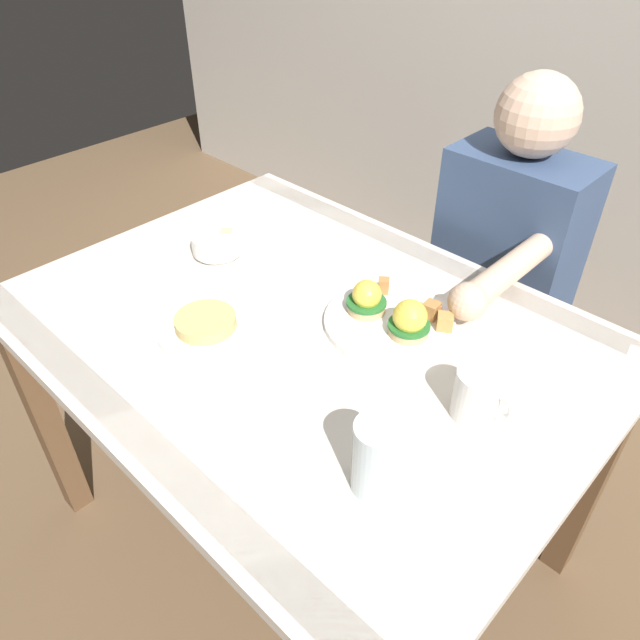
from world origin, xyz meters
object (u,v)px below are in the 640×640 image
object	(u,v)px
water_glass_near	(377,461)
eggs_benedict_plate	(391,316)
coffee_mug	(478,393)
fruit_bowl	(217,243)
side_plate	(206,326)
dining_table	(303,363)
fork	(179,416)
diner_person	(499,269)

from	to	relation	value
water_glass_near	eggs_benedict_plate	bearing A→B (deg)	125.21
coffee_mug	eggs_benedict_plate	bearing A→B (deg)	160.26
fruit_bowl	water_glass_near	size ratio (longest dim) A/B	0.92
eggs_benedict_plate	fruit_bowl	bearing A→B (deg)	-171.57
water_glass_near	side_plate	size ratio (longest dim) A/B	0.65
dining_table	fruit_bowl	world-z (taller)	fruit_bowl
coffee_mug	fruit_bowl	bearing A→B (deg)	178.31
fork	side_plate	bearing A→B (deg)	131.01
dining_table	coffee_mug	bearing A→B (deg)	4.51
dining_table	side_plate	bearing A→B (deg)	-129.60
eggs_benedict_plate	fork	xyz separation A→B (m)	(-0.10, -0.45, -0.02)
eggs_benedict_plate	side_plate	size ratio (longest dim) A/B	1.35
dining_table	side_plate	size ratio (longest dim) A/B	6.00
eggs_benedict_plate	diner_person	distance (m)	0.49
dining_table	diner_person	size ratio (longest dim) A/B	1.05
eggs_benedict_plate	water_glass_near	distance (m)	0.40
coffee_mug	water_glass_near	distance (m)	0.23
water_glass_near	fork	bearing A→B (deg)	-158.98
dining_table	eggs_benedict_plate	distance (m)	0.22
dining_table	side_plate	distance (m)	0.23
fork	eggs_benedict_plate	bearing A→B (deg)	77.02
water_glass_near	diner_person	bearing A→B (deg)	106.60
fruit_bowl	fork	world-z (taller)	fruit_bowl
dining_table	fork	world-z (taller)	fork
eggs_benedict_plate	coffee_mug	world-z (taller)	coffee_mug
fork	diner_person	distance (m)	0.94
fruit_bowl	coffee_mug	distance (m)	0.74
eggs_benedict_plate	coffee_mug	distance (m)	0.27
water_glass_near	fruit_bowl	bearing A→B (deg)	160.27
dining_table	coffee_mug	size ratio (longest dim) A/B	10.80
dining_table	diner_person	distance (m)	0.61
fruit_bowl	dining_table	bearing A→B (deg)	-8.76
dining_table	coffee_mug	world-z (taller)	coffee_mug
side_plate	diner_person	bearing A→B (deg)	71.68
dining_table	eggs_benedict_plate	size ratio (longest dim) A/B	4.44
diner_person	dining_table	bearing A→B (deg)	-101.72
diner_person	fruit_bowl	bearing A→B (deg)	-130.41
dining_table	fruit_bowl	xyz separation A→B (m)	(-0.34, 0.05, 0.14)
dining_table	water_glass_near	bearing A→B (deg)	-28.86
dining_table	fruit_bowl	distance (m)	0.37
fork	water_glass_near	bearing A→B (deg)	21.02
coffee_mug	dining_table	bearing A→B (deg)	-175.49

